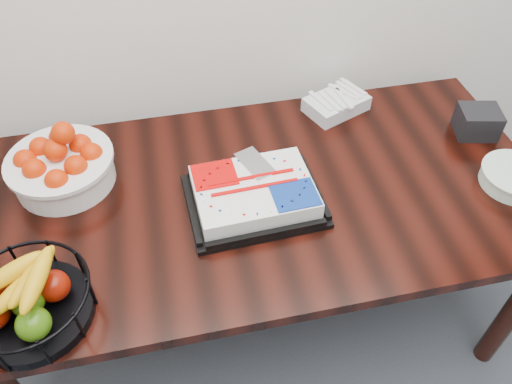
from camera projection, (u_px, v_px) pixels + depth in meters
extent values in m
cube|color=black|center=(264.00, 195.00, 1.59)|extent=(1.80, 0.90, 0.04)
cylinder|color=black|center=(43.00, 225.00, 2.00)|extent=(0.07, 0.07, 0.71)
cylinder|color=black|center=(423.00, 165.00, 2.24)|extent=(0.07, 0.07, 0.71)
cube|color=black|center=(254.00, 201.00, 1.54)|extent=(0.42, 0.33, 0.02)
cube|color=white|center=(254.00, 192.00, 1.51)|extent=(0.36, 0.28, 0.06)
cube|color=#CC0404|center=(215.00, 174.00, 1.52)|extent=(0.14, 0.12, 0.00)
cube|color=navy|center=(294.00, 196.00, 1.45)|extent=(0.14, 0.12, 0.00)
cube|color=silver|center=(256.00, 163.00, 1.55)|extent=(0.12, 0.16, 0.00)
cylinder|color=white|center=(63.00, 170.00, 1.57)|extent=(0.31, 0.31, 0.10)
cylinder|color=white|center=(59.00, 160.00, 1.54)|extent=(0.33, 0.33, 0.01)
cylinder|color=black|center=(35.00, 312.00, 1.26)|extent=(0.30, 0.30, 0.03)
torus|color=black|center=(23.00, 293.00, 1.20)|extent=(0.32, 0.32, 0.01)
cube|color=silver|center=(336.00, 104.00, 1.85)|extent=(0.26, 0.21, 0.05)
cube|color=black|center=(477.00, 122.00, 1.74)|extent=(0.16, 0.14, 0.10)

